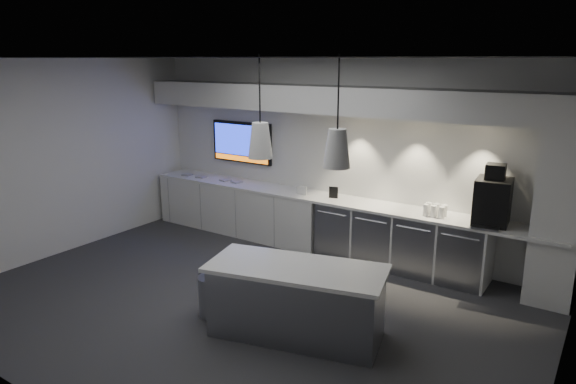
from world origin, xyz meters
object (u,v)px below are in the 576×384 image
Objects in this scene: island at (296,301)px; bin at (213,296)px; coffee_machine at (493,199)px; wall_tv at (242,142)px.

island is 1.10m from bin.
island is 2.96m from coffee_machine.
wall_tv is at bearing 123.01° from island.
bin is at bearing -139.35° from coffee_machine.
coffee_machine is (1.45, 2.45, 0.81)m from island.
island is at bearing -43.24° from wall_tv.
wall_tv is at bearing 171.33° from coffee_machine.
coffee_machine reaches higher than island.
wall_tv reaches higher than bin.
island is 4.18× the size of bin.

